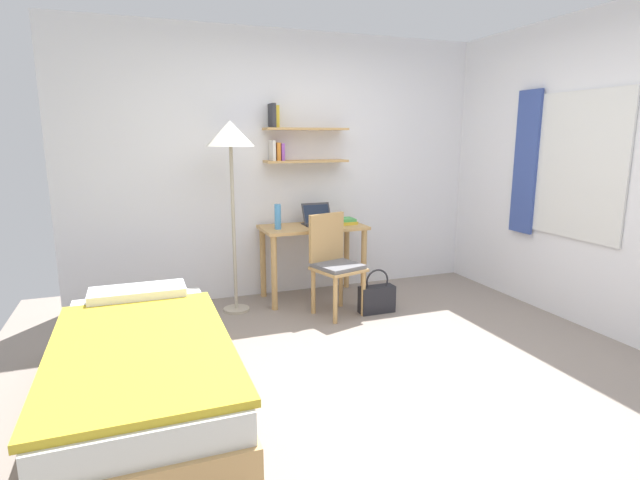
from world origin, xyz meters
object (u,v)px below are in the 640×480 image
desk_chair (334,261)px  laptop (318,219)px  water_bottle (278,217)px  handbag (377,298)px  book_stack (346,221)px  bed (143,374)px  desk (313,241)px  standing_lamp (231,143)px

desk_chair → laptop: laptop is taller
water_bottle → handbag: size_ratio=0.58×
desk_chair → book_stack: size_ratio=4.09×
bed → desk_chair: 2.07m
desk_chair → water_bottle: water_bottle is taller
water_bottle → handbag: bearing=-36.2°
desk → standing_lamp: 1.24m
laptop → handbag: size_ratio=0.72×
desk → handbag: size_ratio=2.46×
water_bottle → desk: bearing=7.5°
bed → handbag: size_ratio=4.80×
bed → desk: bearing=45.3°
bed → handbag: bearing=27.1°
bed → handbag: 2.30m
desk → desk_chair: size_ratio=1.11×
desk → handbag: (0.40, -0.61, -0.45)m
desk_chair → bed: bearing=-144.8°
bed → water_bottle: water_bottle is taller
water_bottle → laptop: bearing=13.4°
bed → standing_lamp: size_ratio=1.14×
desk_chair → book_stack: 0.64m
desk → water_bottle: water_bottle is taller
standing_lamp → handbag: standing_lamp is taller
desk_chair → book_stack: bearing=56.0°
standing_lamp → book_stack: size_ratio=7.77×
desk → laptop: 0.22m
laptop → water_bottle: bearing=-166.6°
desk → desk_chair: desk_chair is taller
standing_lamp → desk: bearing=7.9°
bed → laptop: bearing=45.0°
desk → book_stack: size_ratio=4.54×
desk → desk_chair: 0.49m
desk → standing_lamp: bearing=-172.1°
desk_chair → laptop: size_ratio=3.06×
standing_lamp → water_bottle: 0.81m
book_stack → standing_lamp: bearing=-174.4°
desk → book_stack: bearing=0.2°
laptop → handbag: bearing=-63.8°
water_bottle → book_stack: (0.72, 0.05, -0.09)m
book_stack → handbag: 0.88m
water_bottle → book_stack: water_bottle is taller
desk_chair → handbag: bearing=-19.6°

